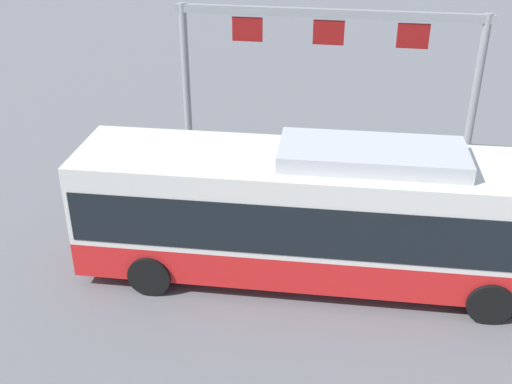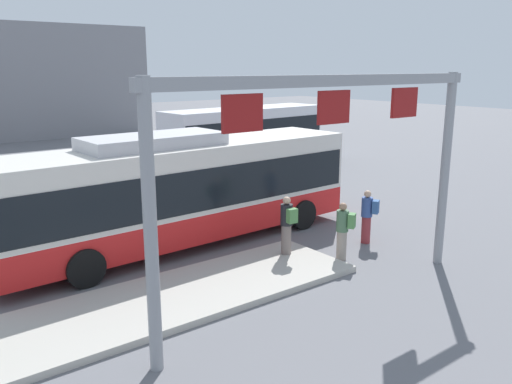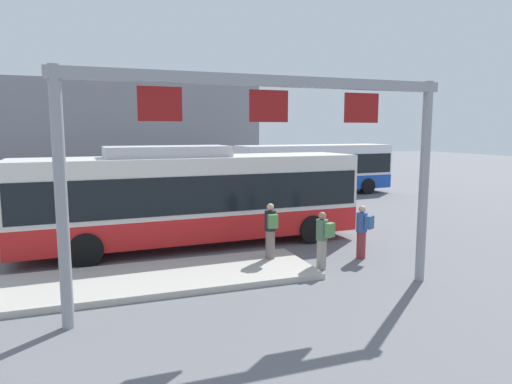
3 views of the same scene
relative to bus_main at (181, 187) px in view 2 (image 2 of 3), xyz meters
name	(u,v)px [view 2 (image 2 of 3)]	position (x,y,z in m)	size (l,w,h in m)	color
ground_plane	(183,244)	(0.01, 0.00, -1.81)	(120.00, 120.00, 0.00)	slate
platform_curb	(163,301)	(-2.46, -3.38, -1.73)	(10.00, 2.80, 0.16)	#B2ADA3
bus_main	(181,187)	(0.00, 0.00, 0.00)	(11.64, 2.99, 3.46)	red
bus_background_left	(245,132)	(9.85, 10.07, -0.04)	(10.06, 3.26, 3.10)	#1947AD
person_boarding	(368,215)	(4.58, -3.36, -0.92)	(0.53, 0.61, 1.67)	maroon
person_waiting_near	(287,224)	(1.68, -2.93, -0.76)	(0.37, 0.55, 1.67)	slate
person_waiting_mid	(343,230)	(2.90, -3.93, -0.92)	(0.53, 0.61, 1.67)	gray
platform_sign_gantry	(333,143)	(0.53, -5.68, 1.93)	(9.09, 0.24, 5.20)	gray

